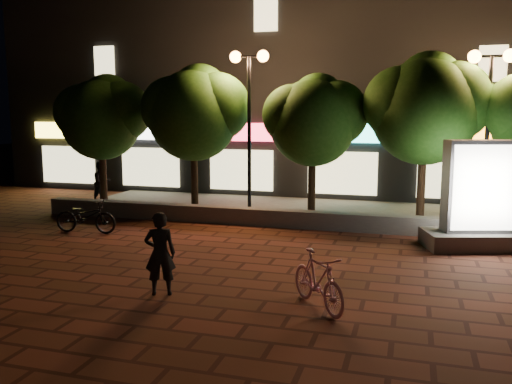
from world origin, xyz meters
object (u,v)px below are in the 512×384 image
at_px(street_lamp_right, 490,93).
at_px(scooter_pink, 318,280).
at_px(street_lamp_left, 249,91).
at_px(scooter_parked, 86,216).
at_px(ad_kiosk, 477,205).
at_px(tree_mid, 315,117).
at_px(pedestrian, 102,183).
at_px(tree_left, 196,110).
at_px(tree_far_left, 103,114).
at_px(rider, 160,253).
at_px(tree_right, 427,105).

distance_m(street_lamp_right, scooter_pink, 8.93).
relative_size(street_lamp_right, scooter_pink, 3.03).
height_order(street_lamp_left, scooter_parked, street_lamp_left).
height_order(ad_kiosk, scooter_parked, ad_kiosk).
bearing_deg(scooter_pink, tree_mid, 61.07).
bearing_deg(street_lamp_left, pedestrian, 175.14).
xyz_separation_m(tree_left, ad_kiosk, (8.55, -2.55, -2.36)).
distance_m(street_lamp_left, scooter_pink, 9.03).
relative_size(tree_far_left, scooter_parked, 2.57).
distance_m(tree_left, street_lamp_right, 8.96).
relative_size(tree_mid, scooter_pink, 2.74).
relative_size(scooter_pink, rider, 1.06).
distance_m(tree_far_left, street_lamp_left, 5.50).
xyz_separation_m(street_lamp_left, scooter_pink, (3.55, -7.51, -3.53)).
distance_m(ad_kiosk, rider, 8.00).
height_order(tree_left, street_lamp_right, street_lamp_right).
xyz_separation_m(tree_right, rider, (-4.70, -7.90, -2.79)).
bearing_deg(tree_right, street_lamp_left, -177.19).
bearing_deg(street_lamp_right, tree_mid, 176.96).
bearing_deg(tree_mid, ad_kiosk, -29.25).
height_order(tree_mid, street_lamp_left, street_lamp_left).
relative_size(tree_left, scooter_pink, 2.97).
height_order(tree_far_left, pedestrian, tree_far_left).
height_order(scooter_parked, pedestrian, pedestrian).
relative_size(tree_far_left, street_lamp_right, 0.93).
bearing_deg(ad_kiosk, rider, -138.02).
bearing_deg(pedestrian, street_lamp_left, -77.70).
relative_size(tree_far_left, tree_mid, 1.03).
xyz_separation_m(street_lamp_left, ad_kiosk, (6.60, -2.29, -2.95)).
bearing_deg(pedestrian, tree_left, -76.24).
bearing_deg(ad_kiosk, tree_mid, 150.75).
bearing_deg(rider, street_lamp_right, -150.70).
relative_size(tree_mid, street_lamp_right, 0.90).
xyz_separation_m(tree_far_left, tree_left, (3.50, 0.00, 0.15)).
height_order(tree_mid, scooter_pink, tree_mid).
height_order(street_lamp_right, scooter_parked, street_lamp_right).
bearing_deg(tree_far_left, tree_right, 0.00).
height_order(tree_far_left, scooter_parked, tree_far_left).
bearing_deg(tree_right, street_lamp_right, -9.10).
relative_size(street_lamp_left, scooter_pink, 3.15).
relative_size(tree_right, scooter_pink, 3.08).
bearing_deg(tree_left, scooter_parked, -114.25).
bearing_deg(rider, tree_far_left, -73.29).
bearing_deg(street_lamp_left, scooter_pink, -64.67).
bearing_deg(rider, scooter_pink, 161.52).
xyz_separation_m(street_lamp_right, ad_kiosk, (-0.40, -2.29, -2.81)).
distance_m(tree_far_left, pedestrian, 2.48).
xyz_separation_m(street_lamp_left, rider, (0.65, -7.64, -3.25)).
relative_size(street_lamp_left, ad_kiosk, 1.90).
bearing_deg(street_lamp_left, tree_left, 172.30).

